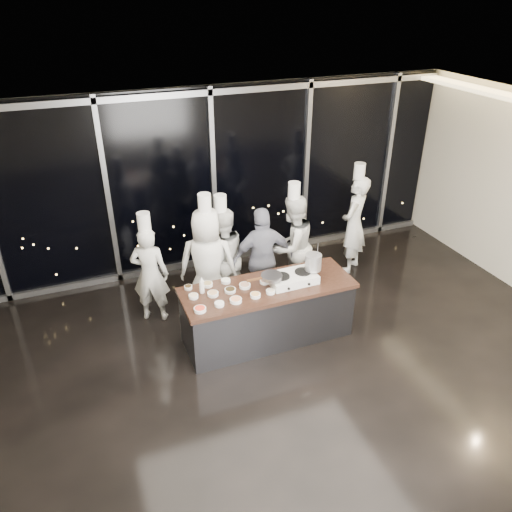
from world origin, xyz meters
The scene contains 15 objects.
ground centered at (0.00, 0.00, 0.00)m, with size 9.00×9.00×0.00m, color black.
room_shell centered at (0.18, 0.00, 2.25)m, with size 9.02×7.02×3.21m.
window_wall centered at (0.00, 3.43, 1.60)m, with size 8.90×0.11×3.20m.
demo_counter centered at (0.00, 0.90, 0.45)m, with size 2.46×0.86×0.90m.
stove centered at (0.36, 0.88, 0.96)m, with size 0.68×0.45×0.14m.
frying_pan centered at (0.03, 0.87, 1.07)m, with size 0.52×0.31×0.05m.
stock_pot centered at (0.68, 0.88, 1.16)m, with size 0.23×0.23×0.23m, color silver.
prep_bowls centered at (-0.59, 0.91, 0.93)m, with size 1.19×0.71×0.05m.
squeeze_bottle centered at (-0.91, 1.08, 1.02)m, with size 0.07×0.07×0.25m.
chef_far_left centered at (-1.45, 2.03, 0.80)m, with size 0.67×0.58×1.79m.
chef_left centered at (-0.61, 1.80, 0.91)m, with size 1.02×0.83×2.04m.
chef_center centered at (-0.31, 2.03, 0.84)m, with size 0.93×0.79×1.89m.
guest centered at (0.26, 1.74, 0.85)m, with size 1.02×0.47×1.70m.
chef_right centered at (0.85, 1.92, 0.88)m, with size 1.02×0.92×1.97m.
chef_side centered at (2.20, 2.23, 0.91)m, with size 0.77×0.74×2.01m.
Camera 1 is at (-2.32, -4.56, 4.64)m, focal length 35.00 mm.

